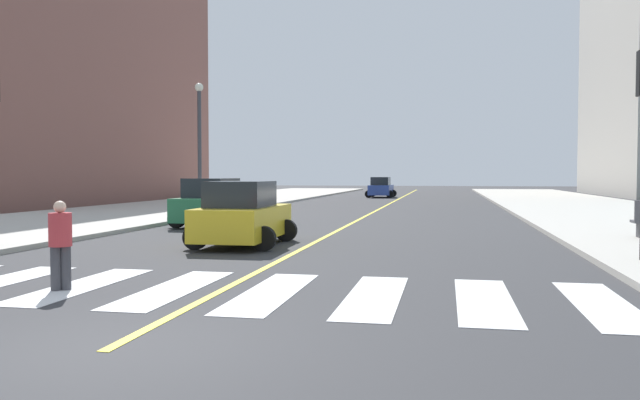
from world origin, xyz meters
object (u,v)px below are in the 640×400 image
(car_green_second, at_px, (213,204))
(pedestrian_crossing, at_px, (60,241))
(street_lamp, at_px, (199,135))
(car_yellow_nearest, at_px, (243,216))
(car_blue_third, at_px, (381,188))

(car_green_second, xyz_separation_m, pedestrian_crossing, (2.43, -14.05, -0.01))
(street_lamp, bearing_deg, pedestrian_crossing, -74.60)
(car_yellow_nearest, distance_m, pedestrian_crossing, 7.56)
(car_yellow_nearest, relative_size, car_green_second, 0.97)
(street_lamp, bearing_deg, car_yellow_nearest, -63.75)
(car_yellow_nearest, xyz_separation_m, pedestrian_crossing, (-0.91, -7.51, 0.01))
(street_lamp, bearing_deg, car_green_second, -64.50)
(pedestrian_crossing, bearing_deg, car_green_second, 63.32)
(car_green_second, relative_size, car_blue_third, 1.05)
(car_blue_third, bearing_deg, street_lamp, -103.09)
(car_green_second, xyz_separation_m, car_blue_third, (3.36, 33.17, -0.04))
(car_green_second, height_order, street_lamp, street_lamp)
(car_yellow_nearest, height_order, pedestrian_crossing, car_yellow_nearest)
(car_blue_third, distance_m, pedestrian_crossing, 47.23)
(car_blue_third, bearing_deg, car_yellow_nearest, -88.54)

